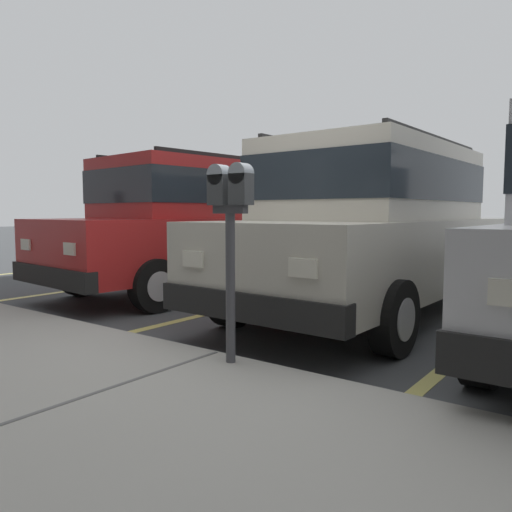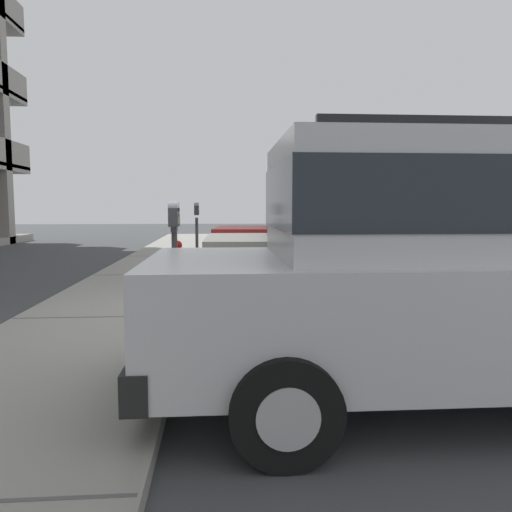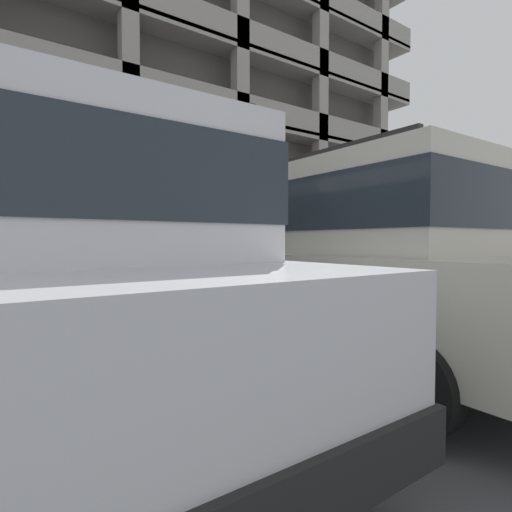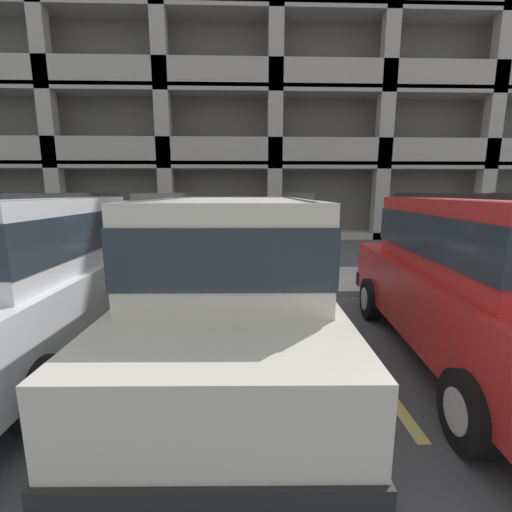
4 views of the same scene
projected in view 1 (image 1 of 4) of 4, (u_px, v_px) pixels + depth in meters
ground_plane at (234, 366)px, 4.11m from camera, size 80.00×80.00×0.10m
sidewalk at (101, 401)px, 3.07m from camera, size 40.00×2.20×0.12m
parking_stall_lines at (215, 312)px, 6.09m from camera, size 11.73×4.80×0.01m
silver_suv at (373, 223)px, 5.84m from camera, size 2.11×4.83×2.03m
dark_hatchback at (198, 221)px, 7.67m from camera, size 2.33×4.94×2.03m
parking_meter_near at (230, 215)px, 3.57m from camera, size 0.35×0.12×1.44m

